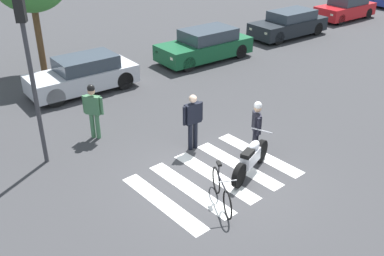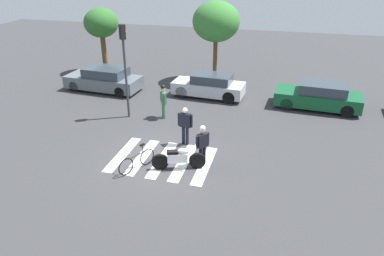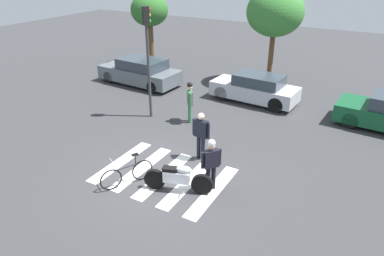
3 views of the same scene
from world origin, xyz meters
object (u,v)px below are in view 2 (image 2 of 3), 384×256
Objects in this scene: leaning_bicycle at (137,161)px; traffic_light_pole at (125,58)px; police_motorcycle at (179,158)px; car_grey_coupe at (104,79)px; officer_by_motorcycle at (185,123)px; pedestrian_bystander at (163,99)px; car_green_compact at (319,96)px; officer_on_foot at (202,142)px; car_silver_sedan at (209,86)px.

traffic_light_pole is (-2.43, 4.75, 2.76)m from leaning_bicycle.
police_motorcycle is 0.43× the size of car_grey_coupe.
officer_by_motorcycle is 0.37× the size of traffic_light_pole.
pedestrian_bystander reaches higher than car_green_compact.
traffic_light_pole is at bearing 142.54° from officer_on_foot.
car_silver_sedan is at bearing 100.32° from officer_on_foot.
car_silver_sedan is (-0.57, 8.26, 0.21)m from police_motorcycle.
traffic_light_pole reaches higher than officer_on_foot.
officer_on_foot is 7.82m from car_silver_sedan.
officer_by_motorcycle reaches higher than car_silver_sedan.
officer_by_motorcycle is at bearing 63.57° from leaning_bicycle.
leaning_bicycle is 8.80m from car_silver_sedan.
officer_by_motorcycle is (-1.13, 1.48, 0.03)m from officer_on_foot.
pedestrian_bystander reaches higher than leaning_bicycle.
police_motorcycle is 1.14× the size of pedestrian_bystander.
car_grey_coupe is 1.03× the size of car_green_compact.
car_silver_sedan is 0.92× the size of car_green_compact.
pedestrian_bystander reaches higher than officer_by_motorcycle.
officer_by_motorcycle reaches higher than officer_on_foot.
officer_on_foot is 0.98× the size of officer_by_motorcycle.
police_motorcycle is at bearing -124.99° from car_green_compact.
officer_by_motorcycle reaches higher than leaning_bicycle.
pedestrian_bystander is 2.79m from traffic_light_pole.
traffic_light_pole reaches higher than pedestrian_bystander.
pedestrian_bystander reaches higher than car_grey_coupe.
officer_by_motorcycle is 0.98× the size of pedestrian_bystander.
car_green_compact is (7.80, 3.43, -0.35)m from pedestrian_bystander.
car_silver_sedan is (6.57, 0.55, -0.02)m from car_grey_coupe.
police_motorcycle is 0.44× the size of traffic_light_pole.
officer_on_foot is 1.87m from officer_by_motorcycle.
car_green_compact is (6.19, -0.24, 0.02)m from car_silver_sedan.
car_silver_sedan is 6.20m from car_green_compact.
car_green_compact is at bearing 57.24° from officer_on_foot.
car_grey_coupe is at bearing 132.79° from police_motorcycle.
car_grey_coupe is at bearing 132.43° from traffic_light_pole.
leaning_bicycle is 5.15m from pedestrian_bystander.
leaning_bicycle is at bearing -130.21° from car_green_compact.
traffic_light_pole reaches higher than car_silver_sedan.
car_green_compact reaches higher than car_silver_sedan.
car_green_compact is 0.98× the size of traffic_light_pole.
officer_by_motorcycle is (1.26, 2.54, 0.63)m from leaning_bicycle.
car_silver_sedan is at bearing 92.47° from officer_by_motorcycle.
pedestrian_bystander is 0.39× the size of car_green_compact.
pedestrian_bystander is 0.38× the size of car_grey_coupe.
leaning_bicycle is at bearing -116.43° from officer_by_motorcycle.
officer_on_foot is 5.02m from pedestrian_bystander.
car_silver_sedan is (0.99, 8.74, 0.29)m from leaning_bicycle.
officer_by_motorcycle is 6.22m from car_silver_sedan.
car_silver_sedan reaches higher than police_motorcycle.
police_motorcycle is 10.52m from car_grey_coupe.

